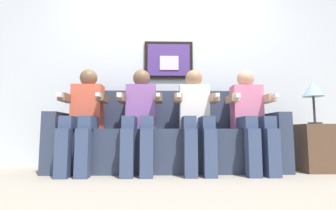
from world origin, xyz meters
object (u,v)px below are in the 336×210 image
at_px(couch, 168,141).
at_px(person_leftmost, 84,114).
at_px(person_left_center, 140,114).
at_px(person_right_center, 196,114).
at_px(side_table_right, 316,148).
at_px(person_rightmost, 251,114).
at_px(table_lamp, 313,91).

xyz_separation_m(couch, person_leftmost, (-0.88, -0.17, 0.29)).
relative_size(person_left_center, person_right_center, 1.00).
relative_size(person_left_center, side_table_right, 2.22).
bearing_deg(person_left_center, person_leftmost, 180.00).
bearing_deg(person_right_center, couch, 150.01).
distance_m(couch, person_leftmost, 0.94).
distance_m(person_rightmost, table_lamp, 0.74).
distance_m(couch, table_lamp, 1.68).
height_order(couch, person_leftmost, person_leftmost).
bearing_deg(table_lamp, side_table_right, 69.47).
distance_m(person_leftmost, person_rightmost, 1.76).
bearing_deg(person_left_center, table_lamp, 0.57).
height_order(couch, person_left_center, person_left_center).
relative_size(couch, side_table_right, 4.98).
distance_m(couch, person_rightmost, 0.94).
bearing_deg(person_left_center, person_rightmost, 0.00).
xyz_separation_m(person_left_center, person_right_center, (0.59, 0.00, 0.00)).
distance_m(person_leftmost, person_right_center, 1.17).
relative_size(person_left_center, table_lamp, 2.41).
bearing_deg(person_right_center, table_lamp, 0.83).
bearing_deg(person_right_center, side_table_right, 2.70).
bearing_deg(table_lamp, couch, 174.56).
xyz_separation_m(person_left_center, table_lamp, (1.87, 0.02, 0.25)).
xyz_separation_m(person_right_center, table_lamp, (1.29, 0.02, 0.25)).
distance_m(couch, person_right_center, 0.45).
bearing_deg(side_table_right, couch, 176.14).
distance_m(person_left_center, side_table_right, 1.92).
bearing_deg(couch, person_leftmost, -169.12).
relative_size(person_leftmost, table_lamp, 2.41).
bearing_deg(person_left_center, person_right_center, 0.00).
bearing_deg(person_left_center, couch, 29.98).
bearing_deg(person_rightmost, person_left_center, 180.00).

